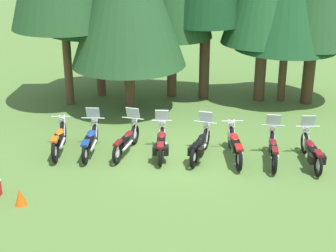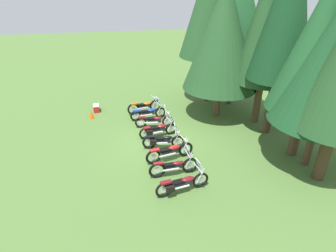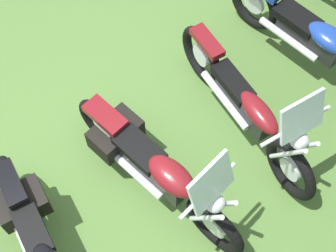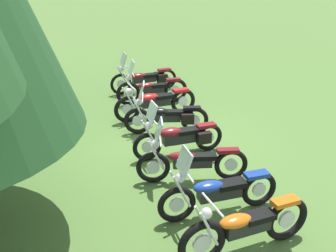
{
  "view_description": "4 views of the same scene",
  "coord_description": "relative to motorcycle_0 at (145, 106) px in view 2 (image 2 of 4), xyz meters",
  "views": [
    {
      "loc": [
        2.09,
        -14.67,
        6.95
      ],
      "look_at": [
        -0.45,
        0.42,
        0.87
      ],
      "focal_mm": 54.89,
      "sensor_mm": 36.0,
      "label": 1
    },
    {
      "loc": [
        12.27,
        -2.17,
        7.41
      ],
      "look_at": [
        -0.31,
        0.52,
        0.74
      ],
      "focal_mm": 29.15,
      "sensor_mm": 36.0,
      "label": 2
    },
    {
      "loc": [
        0.5,
        1.62,
        4.79
      ],
      "look_at": [
        -0.88,
        -0.14,
        0.71
      ],
      "focal_mm": 54.2,
      "sensor_mm": 36.0,
      "label": 3
    },
    {
      "loc": [
        -8.33,
        1.79,
        4.21
      ],
      "look_at": [
        -0.49,
        0.26,
        0.7
      ],
      "focal_mm": 41.61,
      "sensor_mm": 36.0,
      "label": 4
    }
  ],
  "objects": [
    {
      "name": "motorcycle_4",
      "position": [
        4.53,
        0.33,
        -0.01
      ],
      "size": [
        0.78,
        2.16,
        1.36
      ],
      "rotation": [
        0.0,
        0.0,
        1.42
      ],
      "color": "black",
      "rests_on": "ground_plane"
    },
    {
      "name": "motorcycle_3",
      "position": [
        3.3,
        0.28,
        -0.0
      ],
      "size": [
        0.76,
        2.15,
        1.34
      ],
      "rotation": [
        0.0,
        0.0,
        1.71
      ],
      "color": "black",
      "rests_on": "ground_plane"
    },
    {
      "name": "pine_tree_6",
      "position": [
        7.25,
        6.53,
        4.29
      ],
      "size": [
        4.16,
        4.16,
        7.3
      ],
      "color": "#4C3823",
      "rests_on": "ground_plane"
    },
    {
      "name": "pine_tree_5",
      "position": [
        6.34,
        6.44,
        4.73
      ],
      "size": [
        3.4,
        3.4,
        8.02
      ],
      "color": "#4C3823",
      "rests_on": "ground_plane"
    },
    {
      "name": "traffic_cone",
      "position": [
        0.18,
        -3.36,
        -0.22
      ],
      "size": [
        0.32,
        0.32,
        0.48
      ],
      "primitive_type": "cone",
      "color": "#EA590F",
      "rests_on": "ground_plane"
    },
    {
      "name": "motorcycle_6",
      "position": [
        6.79,
        0.39,
        -0.0
      ],
      "size": [
        0.72,
        2.23,
        1.38
      ],
      "rotation": [
        0.0,
        0.0,
        1.62
      ],
      "color": "black",
      "rests_on": "ground_plane"
    },
    {
      "name": "motorcycle_5",
      "position": [
        5.61,
        0.46,
        0.01
      ],
      "size": [
        0.77,
        2.39,
        1.03
      ],
      "rotation": [
        0.0,
        0.0,
        1.77
      ],
      "color": "black",
      "rests_on": "ground_plane"
    },
    {
      "name": "motorcycle_1",
      "position": [
        1.01,
        0.12,
        -0.0
      ],
      "size": [
        0.76,
        2.25,
        1.35
      ],
      "rotation": [
        0.0,
        0.0,
        1.68
      ],
      "color": "black",
      "rests_on": "ground_plane"
    },
    {
      "name": "motorcycle_7",
      "position": [
        7.95,
        0.43,
        0.0
      ],
      "size": [
        0.85,
        2.28,
        1.36
      ],
      "rotation": [
        0.0,
        0.0,
        1.74
      ],
      "color": "black",
      "rests_on": "ground_plane"
    },
    {
      "name": "pine_tree_1",
      "position": [
        -0.36,
        6.0,
        5.38
      ],
      "size": [
        4.4,
        4.4,
        8.93
      ],
      "color": "brown",
      "rests_on": "ground_plane"
    },
    {
      "name": "motorcycle_2",
      "position": [
        2.16,
        0.32,
        -0.01
      ],
      "size": [
        0.74,
        2.25,
        1.35
      ],
      "rotation": [
        0.0,
        0.0,
        1.45
      ],
      "color": "black",
      "rests_on": "ground_plane"
    },
    {
      "name": "motorcycle_0",
      "position": [
        0.0,
        0.0,
        0.0
      ],
      "size": [
        0.7,
        2.25,
        1.04
      ],
      "rotation": [
        0.0,
        0.0,
        1.76
      ],
      "color": "black",
      "rests_on": "ground_plane"
    },
    {
      "name": "picnic_cooler",
      "position": [
        -0.87,
        -3.07,
        -0.23
      ],
      "size": [
        0.6,
        0.38,
        0.45
      ],
      "color": "red",
      "rests_on": "ground_plane"
    },
    {
      "name": "ground_plane",
      "position": [
        3.89,
        0.27,
        -0.46
      ],
      "size": [
        80.0,
        80.0,
        0.0
      ],
      "primitive_type": "plane",
      "color": "#4C7033"
    },
    {
      "name": "pine_tree_4",
      "position": [
        4.03,
        6.35,
        6.08
      ],
      "size": [
        3.05,
        3.05,
        10.04
      ],
      "color": "#42301E",
      "rests_on": "ground_plane"
    },
    {
      "name": "pine_tree_2",
      "position": [
        1.28,
        4.44,
        4.43
      ],
      "size": [
        4.41,
        4.41,
        7.96
      ],
      "color": "brown",
      "rests_on": "ground_plane"
    },
    {
      "name": "pine_tree_3",
      "position": [
        2.65,
        6.4,
        5.85
      ],
      "size": [
        3.33,
        3.33,
        10.12
      ],
      "color": "#4C3823",
      "rests_on": "ground_plane"
    }
  ]
}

